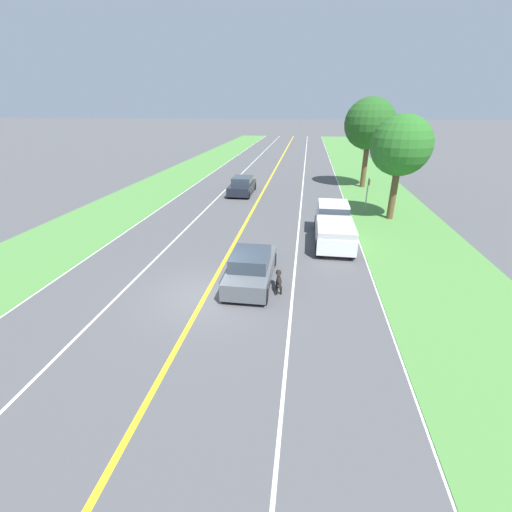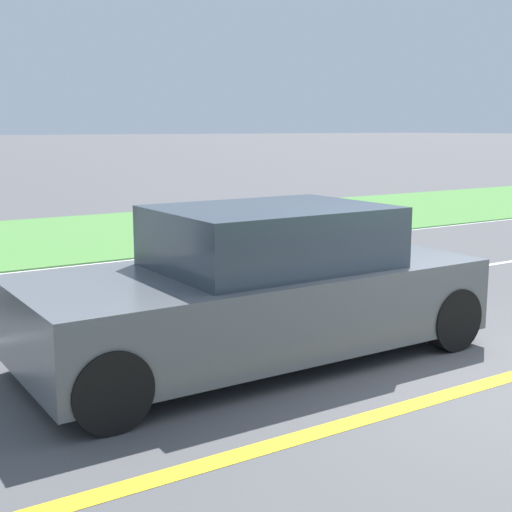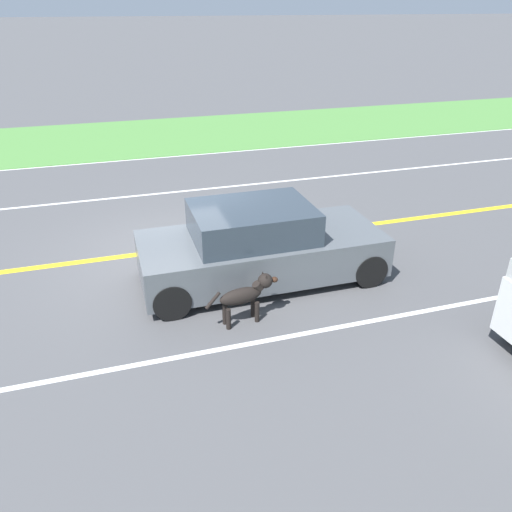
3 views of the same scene
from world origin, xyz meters
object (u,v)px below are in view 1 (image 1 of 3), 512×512
at_px(oncoming_car, 242,186).
at_px(roadside_tree_right_far, 370,124).
at_px(dog, 279,280).
at_px(ego_car, 251,268).
at_px(roadside_tree_right_near, 401,146).
at_px(pickup_truck, 334,224).
at_px(street_sign, 367,192).

distance_m(oncoming_car, roadside_tree_right_far, 12.58).
bearing_deg(dog, oncoming_car, 97.68).
relative_size(ego_car, roadside_tree_right_far, 0.55).
distance_m(oncoming_car, roadside_tree_right_near, 13.28).
height_order(dog, roadside_tree_right_near, roadside_tree_right_near).
bearing_deg(oncoming_car, roadside_tree_right_far, -158.52).
xyz_separation_m(ego_car, pickup_truck, (3.82, 5.64, 0.29)).
bearing_deg(pickup_truck, dog, -112.35).
bearing_deg(street_sign, roadside_tree_right_near, -38.97).
relative_size(dog, oncoming_car, 0.28).
bearing_deg(roadside_tree_right_far, ego_car, -110.06).
distance_m(ego_car, roadside_tree_right_near, 13.67).
xyz_separation_m(dog, roadside_tree_right_far, (6.17, 20.93, 5.09)).
relative_size(pickup_truck, street_sign, 2.19).
height_order(roadside_tree_right_far, street_sign, roadside_tree_right_far).
xyz_separation_m(ego_car, roadside_tree_right_near, (7.91, 10.36, 4.10)).
relative_size(ego_car, roadside_tree_right_near, 0.65).
relative_size(oncoming_car, roadside_tree_right_far, 0.55).
xyz_separation_m(dog, street_sign, (5.19, 12.14, 1.06)).
bearing_deg(ego_car, street_sign, 60.81).
bearing_deg(oncoming_car, roadside_tree_right_near, 153.01).
height_order(ego_car, roadside_tree_right_far, roadside_tree_right_far).
xyz_separation_m(roadside_tree_right_near, street_sign, (-1.46, 1.18, -3.21)).
relative_size(roadside_tree_right_near, roadside_tree_right_far, 0.85).
distance_m(roadside_tree_right_far, street_sign, 9.73).
height_order(pickup_truck, roadside_tree_right_far, roadside_tree_right_far).
bearing_deg(ego_car, roadside_tree_right_near, 52.64).
distance_m(roadside_tree_right_near, street_sign, 3.72).
height_order(oncoming_car, street_sign, street_sign).
height_order(oncoming_car, roadside_tree_right_near, roadside_tree_right_near).
bearing_deg(pickup_truck, roadside_tree_right_far, 76.21).
height_order(ego_car, street_sign, street_sign).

